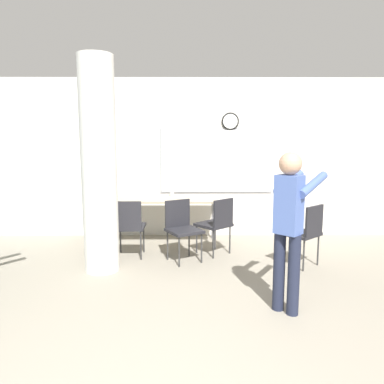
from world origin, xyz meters
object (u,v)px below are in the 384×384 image
object	(u,v)px
chair_mid_room	(305,230)
person_playing_side	(290,220)
bottle_on_table	(172,190)
chair_table_front	(182,226)
chair_table_left	(129,224)
folding_table	(161,201)
chair_table_right	(217,222)

from	to	relation	value
chair_mid_room	person_playing_side	xyz separation A→B (m)	(-0.59, -1.35, 0.45)
bottle_on_table	chair_table_front	world-z (taller)	bottle_on_table
chair_table_left	folding_table	bearing A→B (deg)	60.85
folding_table	chair_table_right	world-z (taller)	chair_table_right
person_playing_side	chair_table_front	bearing A→B (deg)	124.07
chair_table_left	chair_table_right	xyz separation A→B (m)	(1.30, 0.14, 0.00)
chair_table_right	person_playing_side	bearing A→B (deg)	-72.93
folding_table	chair_table_front	size ratio (longest dim) A/B	2.17
person_playing_side	bottle_on_table	bearing A→B (deg)	115.80
folding_table	person_playing_side	xyz separation A→B (m)	(1.47, -2.49, 0.23)
bottle_on_table	chair_mid_room	xyz separation A→B (m)	(1.88, -1.32, -0.37)
chair_table_front	chair_table_left	bearing A→B (deg)	171.48
chair_table_left	chair_mid_room	xyz separation A→B (m)	(2.47, -0.40, 0.00)
bottle_on_table	chair_table_right	world-z (taller)	bottle_on_table
folding_table	chair_table_front	xyz separation A→B (m)	(0.37, -0.86, -0.22)
folding_table	bottle_on_table	size ratio (longest dim) A/B	6.63
chair_mid_room	folding_table	bearing A→B (deg)	151.06
chair_mid_room	person_playing_side	bearing A→B (deg)	-113.59
folding_table	bottle_on_table	distance (m)	0.30
folding_table	chair_table_left	distance (m)	0.87
bottle_on_table	chair_mid_room	size ratio (longest dim) A/B	0.33
folding_table	chair_mid_room	distance (m)	2.36
bottle_on_table	chair_table_front	xyz separation A→B (m)	(0.19, -1.04, -0.37)
chair_table_left	chair_table_right	world-z (taller)	same
chair_mid_room	bottle_on_table	bearing A→B (deg)	144.94
person_playing_side	chair_table_left	bearing A→B (deg)	137.10
folding_table	person_playing_side	distance (m)	2.90
folding_table	bottle_on_table	bearing A→B (deg)	45.14
folding_table	bottle_on_table	world-z (taller)	bottle_on_table
chair_table_left	chair_table_right	size ratio (longest dim) A/B	1.00
bottle_on_table	chair_table_left	size ratio (longest dim) A/B	0.33
folding_table	person_playing_side	bearing A→B (deg)	-59.43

